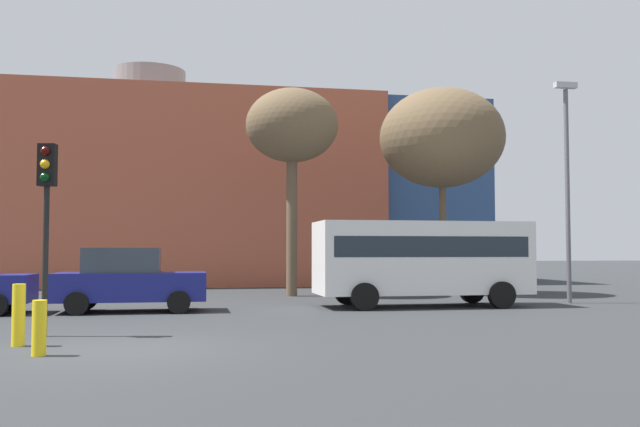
% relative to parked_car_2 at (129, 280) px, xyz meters
% --- Properties ---
extents(ground_plane, '(200.00, 200.00, 0.00)m').
position_rel_parked_car_2_xyz_m(ground_plane, '(0.48, -8.09, -0.93)').
color(ground_plane, '#2D3033').
extents(building_backdrop, '(36.54, 12.29, 11.97)m').
position_rel_parked_car_2_xyz_m(building_backdrop, '(-0.52, 18.92, 4.09)').
color(building_backdrop, '#B2563D').
rests_on(building_backdrop, ground_plane).
extents(parked_car_2, '(4.33, 2.12, 1.88)m').
position_rel_parked_car_2_xyz_m(parked_car_2, '(0.00, 0.00, 0.00)').
color(parked_car_2, navy).
rests_on(parked_car_2, ground_plane).
extents(white_bus, '(6.80, 2.62, 2.72)m').
position_rel_parked_car_2_xyz_m(white_bus, '(9.12, 0.23, 0.69)').
color(white_bus, white).
rests_on(white_bus, ground_plane).
extents(traffic_light_island, '(0.39, 0.38, 4.07)m').
position_rel_parked_car_2_xyz_m(traffic_light_island, '(-1.26, -5.79, 2.06)').
color(traffic_light_island, black).
rests_on(traffic_light_island, ground_plane).
extents(bare_tree_0, '(3.70, 3.70, 8.30)m').
position_rel_parked_car_2_xyz_m(bare_tree_0, '(5.76, 6.16, 5.78)').
color(bare_tree_0, brown).
rests_on(bare_tree_0, ground_plane).
extents(bare_tree_1, '(5.17, 5.17, 8.55)m').
position_rel_parked_car_2_xyz_m(bare_tree_1, '(12.04, 6.05, 5.53)').
color(bare_tree_1, brown).
rests_on(bare_tree_1, ground_plane).
extents(bollard_yellow_0, '(0.24, 0.24, 1.17)m').
position_rel_parked_car_2_xyz_m(bollard_yellow_0, '(-1.43, -7.28, -0.35)').
color(bollard_yellow_0, yellow).
rests_on(bollard_yellow_0, ground_plane).
extents(bollard_yellow_1, '(0.24, 0.24, 0.95)m').
position_rel_parked_car_2_xyz_m(bollard_yellow_1, '(-0.79, -8.64, -0.46)').
color(bollard_yellow_1, yellow).
rests_on(bollard_yellow_1, ground_plane).
extents(street_lamp, '(0.80, 0.24, 7.65)m').
position_rel_parked_car_2_xyz_m(street_lamp, '(14.58, 0.71, 3.42)').
color(street_lamp, '#59595E').
rests_on(street_lamp, ground_plane).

